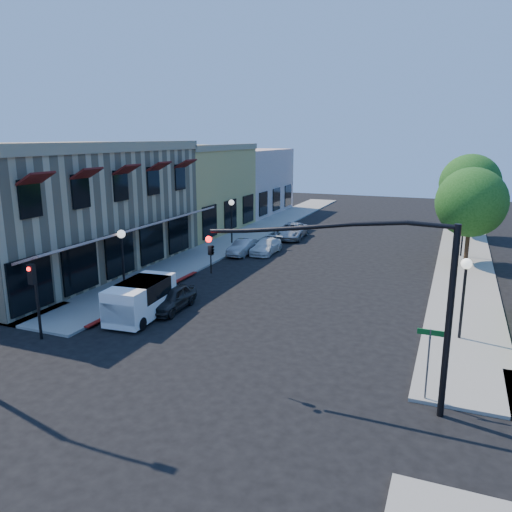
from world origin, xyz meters
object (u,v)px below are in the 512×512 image
at_px(signal_mast_arm, 377,281).
at_px(lamppost_left_near, 122,245).
at_px(parked_car_d, 292,231).
at_px(parked_car_b, 243,247).
at_px(lamppost_left_far, 231,210).
at_px(parked_car_a, 171,298).
at_px(lamppost_right_far, 464,220).
at_px(street_tree_a, 471,202).
at_px(secondary_signal, 34,287).
at_px(lamppost_right_near, 465,278).
at_px(parked_car_c, 266,246).
at_px(street_name_sign, 429,353).
at_px(white_van, 140,298).
at_px(street_tree_b, 470,184).

height_order(signal_mast_arm, lamppost_left_near, signal_mast_arm).
bearing_deg(parked_car_d, parked_car_b, -105.38).
xyz_separation_m(lamppost_left_far, parked_car_a, (3.70, -15.23, -2.14)).
height_order(lamppost_left_far, lamppost_right_far, same).
distance_m(street_tree_a, secondary_signal, 26.64).
relative_size(signal_mast_arm, lamppost_right_near, 2.24).
relative_size(street_tree_a, secondary_signal, 1.95).
bearing_deg(lamppost_right_far, parked_car_c, -163.26).
height_order(secondary_signal, parked_car_d, secondary_signal).
bearing_deg(parked_car_a, street_name_sign, -22.94).
bearing_deg(lamppost_right_near, parked_car_b, 143.19).
bearing_deg(lamppost_left_far, parked_car_b, -52.52).
xyz_separation_m(secondary_signal, white_van, (2.50, 3.78, -1.29)).
xyz_separation_m(street_tree_a, secondary_signal, (-16.80, -20.59, -1.88)).
height_order(lamppost_right_far, parked_car_b, lamppost_right_far).
relative_size(street_name_sign, lamppost_right_far, 0.70).
relative_size(signal_mast_arm, white_van, 1.94).
bearing_deg(street_name_sign, street_tree_a, 86.24).
height_order(signal_mast_arm, lamppost_right_far, signal_mast_arm).
bearing_deg(parked_car_d, lamppost_right_far, -12.63).
bearing_deg(parked_car_a, parked_car_b, 93.95).
distance_m(secondary_signal, parked_car_d, 24.86).
height_order(street_name_sign, parked_car_c, street_name_sign).
height_order(signal_mast_arm, lamppost_right_near, signal_mast_arm).
xyz_separation_m(signal_mast_arm, parked_car_d, (-10.66, 24.50, -3.45)).
bearing_deg(signal_mast_arm, secondary_signal, -179.63).
relative_size(secondary_signal, lamppost_right_near, 0.93).
relative_size(lamppost_left_far, white_van, 0.86).
relative_size(street_tree_b, lamppost_left_near, 1.97).
distance_m(lamppost_left_near, white_van, 4.46).
distance_m(lamppost_right_far, parked_car_d, 13.61).
height_order(lamppost_right_far, parked_car_a, lamppost_right_far).
height_order(lamppost_left_far, white_van, lamppost_left_far).
height_order(street_tree_a, parked_car_a, street_tree_a).
bearing_deg(lamppost_left_near, lamppost_right_near, 0.00).
bearing_deg(parked_car_b, lamppost_left_near, -97.95).
bearing_deg(secondary_signal, lamppost_left_far, 91.39).
relative_size(street_name_sign, parked_car_b, 0.74).
distance_m(street_name_sign, parked_car_b, 21.71).
height_order(lamppost_left_far, lamppost_right_near, same).
distance_m(street_name_sign, lamppost_right_near, 5.98).
distance_m(lamppost_left_far, parked_car_d, 5.84).
bearing_deg(parked_car_b, street_tree_a, 15.17).
distance_m(lamppost_left_near, parked_car_b, 11.45).
bearing_deg(street_tree_b, parked_car_b, -139.09).
bearing_deg(secondary_signal, parked_car_a, 59.15).
bearing_deg(white_van, signal_mast_arm, -18.00).
distance_m(street_name_sign, lamppost_right_far, 21.85).
relative_size(parked_car_a, parked_car_c, 0.94).
relative_size(white_van, parked_car_a, 1.19).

